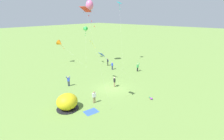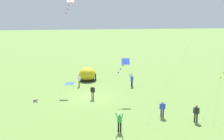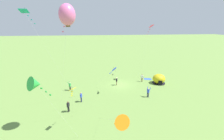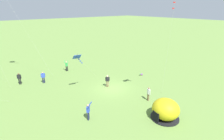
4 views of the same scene
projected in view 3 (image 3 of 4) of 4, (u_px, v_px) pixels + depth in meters
ground_plane at (120, 85)px, 32.34m from camera, size 300.00×300.00×0.00m
popup_tent at (159, 79)px, 32.87m from camera, size 2.81×2.81×2.10m
picnic_blanket at (148, 79)px, 35.68m from camera, size 1.94×1.64×0.01m
toddler_crawling at (113, 74)px, 38.58m from camera, size 0.27×0.55×0.32m
person_arms_raised at (70, 86)px, 29.30m from camera, size 0.61×0.71×1.89m
person_strolling at (148, 92)px, 26.62m from camera, size 0.69×0.71×1.89m
person_center_field at (117, 81)px, 31.85m from camera, size 0.39×0.53×1.72m
person_watching_sky at (142, 77)px, 33.89m from camera, size 0.56×0.36×1.72m
person_near_tent at (68, 106)px, 22.11m from camera, size 0.40×0.52×1.72m
person_far_back at (81, 97)px, 24.97m from camera, size 0.33×0.57×1.72m
kite_green at (36, 84)px, 12.20m from camera, size 3.54×3.52×8.59m
kite_red at (151, 28)px, 31.78m from camera, size 2.24×2.59×12.52m
kite_pink at (67, 15)px, 14.95m from camera, size 3.39×3.43×14.53m
kite_teal at (26, 15)px, 18.11m from camera, size 4.97×5.22×14.49m
kite_yellow at (72, 91)px, 17.40m from camera, size 1.23×3.35×5.77m
kite_orange at (120, 121)px, 12.28m from camera, size 2.21×8.56×5.76m
kite_blue at (114, 70)px, 27.13m from camera, size 3.87×5.53×5.15m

